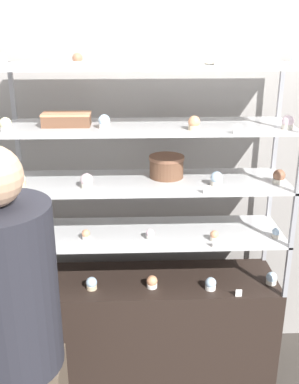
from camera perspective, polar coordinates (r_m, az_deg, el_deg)
ground_plane at (r=3.15m, az=-0.00°, el=-21.79°), size 20.00×20.00×0.00m
back_wall at (r=2.81m, az=-0.29°, el=3.62°), size 8.00×0.05×2.60m
display_base at (r=2.92m, az=-0.00°, el=-16.78°), size 1.52×0.44×0.69m
display_riser_lower at (r=2.59m, az=-0.00°, el=-5.51°), size 1.52×0.44×0.31m
display_riser_middle at (r=2.46m, az=-0.00°, el=0.95°), size 1.52×0.44×0.31m
display_riser_upper at (r=2.38m, az=-0.00°, el=7.98°), size 1.52×0.44×0.31m
display_riser_top at (r=2.33m, az=-0.00°, el=15.42°), size 1.52×0.44×0.31m
layer_cake_centerpiece at (r=2.51m, az=2.18°, el=3.25°), size 0.20×0.20×0.12m
sheet_cake_frosted at (r=2.40m, az=-10.49°, el=9.06°), size 0.25×0.12×0.07m
cupcake_0 at (r=2.69m, az=-15.17°, el=-11.45°), size 0.06×0.06×0.07m
cupcake_1 at (r=2.64m, az=-7.37°, el=-11.45°), size 0.06×0.06×0.07m
cupcake_2 at (r=2.64m, az=0.32°, el=-11.36°), size 0.06×0.06×0.07m
cupcake_3 at (r=2.64m, az=7.76°, el=-11.48°), size 0.06×0.06×0.07m
cupcake_4 at (r=2.76m, az=15.23°, el=-10.54°), size 0.06×0.06×0.07m
price_tag_0 at (r=2.61m, az=11.26°, el=-12.47°), size 0.04×0.00×0.04m
cupcake_5 at (r=2.54m, az=-15.96°, el=-5.77°), size 0.05×0.05×0.06m
cupcake_6 at (r=2.51m, az=-8.08°, el=-5.39°), size 0.05×0.05×0.06m
cupcake_7 at (r=2.49m, az=0.16°, el=-5.36°), size 0.05×0.05×0.06m
cupcake_8 at (r=2.50m, az=8.22°, el=-5.52°), size 0.05×0.05×0.06m
cupcake_9 at (r=2.60m, az=15.79°, el=-5.04°), size 0.05×0.05×0.06m
price_tag_1 at (r=2.43m, az=8.46°, el=-6.54°), size 0.04×0.00×0.04m
cupcake_10 at (r=2.46m, az=-16.18°, el=1.40°), size 0.07×0.07×0.08m
cupcake_11 at (r=2.38m, az=-7.97°, el=1.39°), size 0.07×0.07×0.08m
cupcake_12 at (r=2.41m, az=8.51°, el=1.64°), size 0.07×0.07×0.08m
cupcake_13 at (r=2.52m, az=16.12°, el=1.87°), size 0.07×0.07×0.08m
price_tag_2 at (r=2.29m, az=7.33°, el=0.29°), size 0.04×0.00×0.04m
cupcake_14 at (r=2.34m, az=-17.80°, el=8.10°), size 0.06×0.06×0.07m
cupcake_15 at (r=2.32m, az=-5.77°, el=8.85°), size 0.06×0.06×0.07m
cupcake_16 at (r=2.28m, az=5.69°, el=8.68°), size 0.06×0.06×0.07m
cupcake_17 at (r=2.39m, az=17.15°, el=8.42°), size 0.06×0.06×0.07m
price_tag_3 at (r=2.23m, az=11.06°, el=7.80°), size 0.04×0.00×0.04m
cupcake_18 at (r=2.36m, az=-18.24°, el=15.67°), size 0.05×0.05×0.06m
cupcake_19 at (r=2.26m, az=-9.13°, el=16.24°), size 0.05×0.05×0.06m
cupcake_20 at (r=2.24m, az=0.16°, el=16.44°), size 0.05×0.05×0.06m
cupcake_21 at (r=2.33m, az=8.82°, el=16.38°), size 0.05×0.05×0.06m
cupcake_22 at (r=2.41m, az=18.01°, el=15.79°), size 0.05×0.05×0.06m
price_tag_4 at (r=2.17m, az=-14.26°, el=15.49°), size 0.04×0.00×0.04m
donut_glazed at (r=2.39m, az=8.28°, el=16.16°), size 0.11×0.11×0.03m
customer_figure at (r=2.00m, az=-17.03°, el=-17.28°), size 0.40×0.40×1.73m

